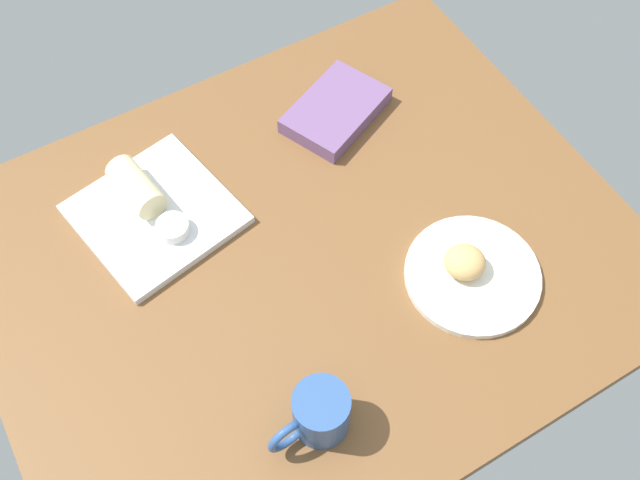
{
  "coord_description": "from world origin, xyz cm",
  "views": [
    {
      "loc": [
        29.71,
        55.83,
        112.51
      ],
      "look_at": [
        -2.17,
        0.97,
        7.0
      ],
      "focal_mm": 40.62,
      "sensor_mm": 36.0,
      "label": 1
    }
  ],
  "objects_px": {
    "round_plate": "(472,275)",
    "book_stack": "(336,110)",
    "scone_pastry": "(465,262)",
    "breakfast_wrap": "(136,187)",
    "square_plate": "(155,214)",
    "coffee_mug": "(319,414)",
    "sauce_cup": "(173,228)"
  },
  "relations": [
    {
      "from": "square_plate",
      "to": "breakfast_wrap",
      "type": "height_order",
      "value": "breakfast_wrap"
    },
    {
      "from": "round_plate",
      "to": "coffee_mug",
      "type": "height_order",
      "value": "coffee_mug"
    },
    {
      "from": "book_stack",
      "to": "breakfast_wrap",
      "type": "bearing_deg",
      "value": -0.61
    },
    {
      "from": "scone_pastry",
      "to": "square_plate",
      "type": "bearing_deg",
      "value": -42.28
    },
    {
      "from": "round_plate",
      "to": "square_plate",
      "type": "xyz_separation_m",
      "value": [
        0.41,
        -0.38,
        0.0
      ]
    },
    {
      "from": "square_plate",
      "to": "breakfast_wrap",
      "type": "bearing_deg",
      "value": -76.81
    },
    {
      "from": "scone_pastry",
      "to": "sauce_cup",
      "type": "bearing_deg",
      "value": -38.61
    },
    {
      "from": "square_plate",
      "to": "sauce_cup",
      "type": "relative_size",
      "value": 4.4
    },
    {
      "from": "breakfast_wrap",
      "to": "book_stack",
      "type": "distance_m",
      "value": 0.41
    },
    {
      "from": "book_stack",
      "to": "coffee_mug",
      "type": "relative_size",
      "value": 1.71
    },
    {
      "from": "round_plate",
      "to": "book_stack",
      "type": "xyz_separation_m",
      "value": [
        0.02,
        -0.42,
        0.01
      ]
    },
    {
      "from": "round_plate",
      "to": "coffee_mug",
      "type": "bearing_deg",
      "value": 14.04
    },
    {
      "from": "sauce_cup",
      "to": "breakfast_wrap",
      "type": "height_order",
      "value": "breakfast_wrap"
    },
    {
      "from": "round_plate",
      "to": "sauce_cup",
      "type": "xyz_separation_m",
      "value": [
        0.4,
        -0.33,
        0.02
      ]
    },
    {
      "from": "book_stack",
      "to": "coffee_mug",
      "type": "height_order",
      "value": "coffee_mug"
    },
    {
      "from": "book_stack",
      "to": "coffee_mug",
      "type": "bearing_deg",
      "value": 56.81
    },
    {
      "from": "sauce_cup",
      "to": "round_plate",
      "type": "bearing_deg",
      "value": 140.8
    },
    {
      "from": "square_plate",
      "to": "book_stack",
      "type": "height_order",
      "value": "book_stack"
    },
    {
      "from": "scone_pastry",
      "to": "breakfast_wrap",
      "type": "height_order",
      "value": "breakfast_wrap"
    },
    {
      "from": "round_plate",
      "to": "square_plate",
      "type": "distance_m",
      "value": 0.56
    },
    {
      "from": "sauce_cup",
      "to": "book_stack",
      "type": "height_order",
      "value": "sauce_cup"
    },
    {
      "from": "round_plate",
      "to": "breakfast_wrap",
      "type": "xyz_separation_m",
      "value": [
        0.42,
        -0.43,
        0.04
      ]
    },
    {
      "from": "scone_pastry",
      "to": "breakfast_wrap",
      "type": "relative_size",
      "value": 0.61
    },
    {
      "from": "scone_pastry",
      "to": "breakfast_wrap",
      "type": "xyz_separation_m",
      "value": [
        0.41,
        -0.41,
        0.01
      ]
    },
    {
      "from": "scone_pastry",
      "to": "book_stack",
      "type": "xyz_separation_m",
      "value": [
        0.01,
        -0.41,
        -0.02
      ]
    },
    {
      "from": "square_plate",
      "to": "book_stack",
      "type": "relative_size",
      "value": 1.07
    },
    {
      "from": "round_plate",
      "to": "sauce_cup",
      "type": "distance_m",
      "value": 0.52
    },
    {
      "from": "book_stack",
      "to": "coffee_mug",
      "type": "xyz_separation_m",
      "value": [
        0.33,
        0.51,
        0.03
      ]
    },
    {
      "from": "sauce_cup",
      "to": "coffee_mug",
      "type": "xyz_separation_m",
      "value": [
        -0.05,
        0.42,
        0.02
      ]
    },
    {
      "from": "square_plate",
      "to": "scone_pastry",
      "type": "bearing_deg",
      "value": 137.72
    },
    {
      "from": "breakfast_wrap",
      "to": "round_plate",
      "type": "bearing_deg",
      "value": -54.08
    },
    {
      "from": "coffee_mug",
      "to": "scone_pastry",
      "type": "bearing_deg",
      "value": -163.09
    }
  ]
}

